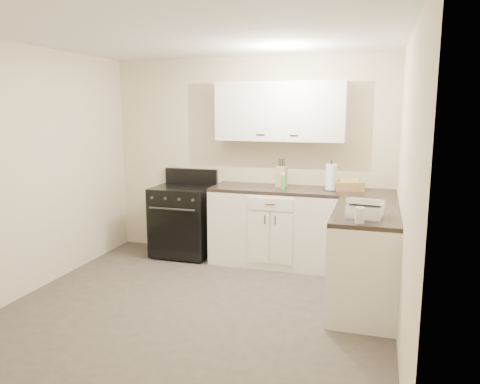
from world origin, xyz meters
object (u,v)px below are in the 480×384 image
(knife_block, at_px, (281,177))
(paper_towel, at_px, (331,177))
(countertop_grill, at_px, (365,211))
(wicker_basket, at_px, (350,186))
(stove, at_px, (183,220))

(knife_block, distance_m, paper_towel, 0.60)
(countertop_grill, bearing_deg, knife_block, 136.10)
(knife_block, bearing_deg, paper_towel, 8.59)
(wicker_basket, bearing_deg, countertop_grill, -80.58)
(stove, height_order, knife_block, knife_block)
(knife_block, xyz_separation_m, countertop_grill, (1.02, -1.33, -0.07))
(stove, distance_m, wicker_basket, 2.13)
(knife_block, relative_size, paper_towel, 0.82)
(stove, height_order, countertop_grill, countertop_grill)
(stove, bearing_deg, knife_block, 4.65)
(knife_block, height_order, paper_towel, paper_towel)
(wicker_basket, bearing_deg, stove, -177.39)
(paper_towel, distance_m, wicker_basket, 0.24)
(stove, height_order, paper_towel, paper_towel)
(knife_block, xyz_separation_m, wicker_basket, (0.81, -0.01, -0.07))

